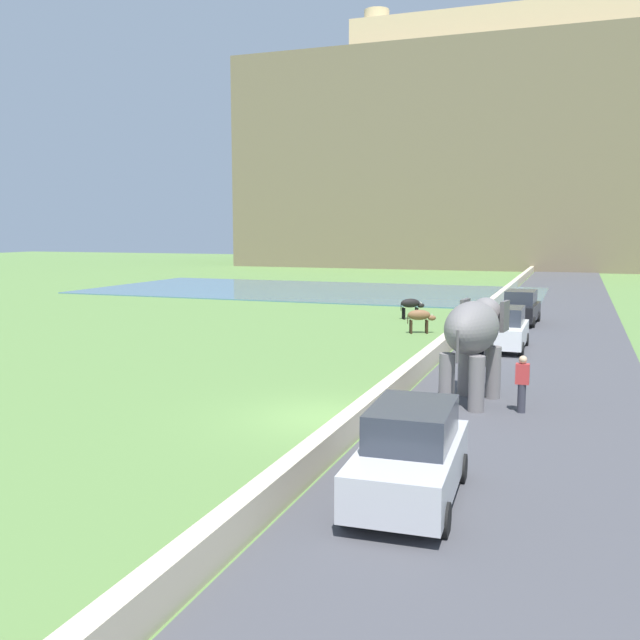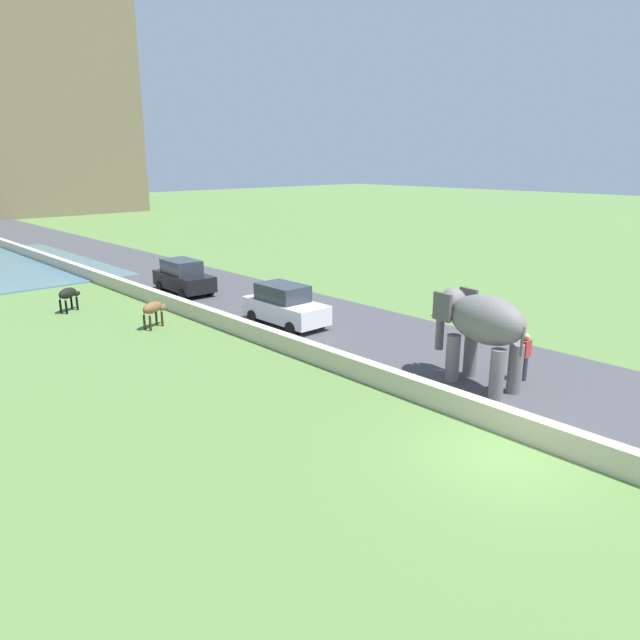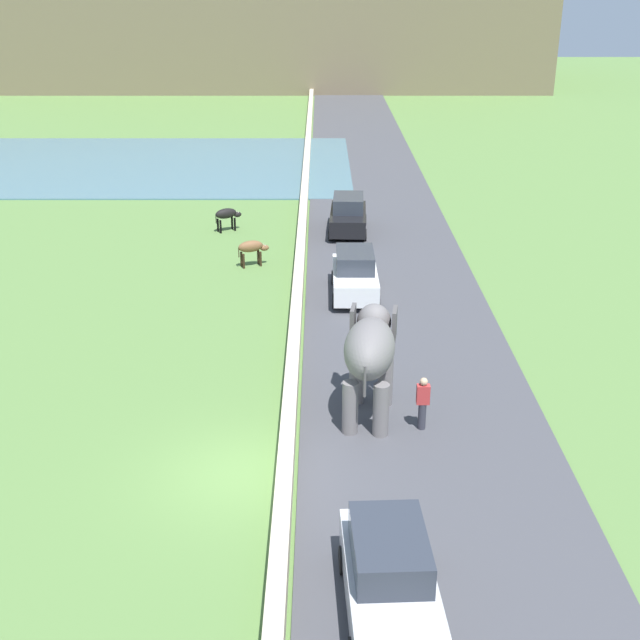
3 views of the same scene
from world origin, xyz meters
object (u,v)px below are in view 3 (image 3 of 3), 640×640
car_silver (392,576)px  cow_black (230,214)px  elephant (373,352)px  cow_brown (255,248)px  car_black (351,215)px  person_beside_elephant (425,403)px  car_white (358,274)px

car_silver → cow_black: size_ratio=3.01×
elephant → cow_brown: (-4.33, 13.02, -1.20)m
elephant → car_black: bearing=90.1°
person_beside_elephant → car_white: size_ratio=0.41×
cow_black → cow_brown: 5.46m
car_silver → cow_brown: bearing=101.6°
car_black → car_silver: size_ratio=1.00×
elephant → cow_brown: elephant is taller
person_beside_elephant → cow_brown: (-5.76, 13.85, -0.04)m
car_white → cow_black: 10.57m
person_beside_elephant → car_white: 10.41m
elephant → car_black: elephant is taller
person_beside_elephant → cow_brown: bearing=112.6°
car_black → car_white: bearing=-90.0°
car_white → person_beside_elephant: bearing=-81.9°
elephant → person_beside_elephant: bearing=-30.2°
elephant → car_silver: (-0.03, -7.90, -1.14)m
person_beside_elephant → cow_black: person_beside_elephant is taller
elephant → car_white: 9.55m
car_black → car_white: (-0.00, -8.47, 0.00)m
person_beside_elephant → cow_black: size_ratio=1.20×
cow_brown → elephant: bearing=-71.6°
car_white → car_silver: same height
cow_brown → car_black: bearing=48.9°
cow_black → cow_brown: size_ratio=0.96×
elephant → cow_brown: size_ratio=2.53×
car_silver → cow_black: 26.80m
car_black → cow_black: (-5.92, 0.28, -0.06)m
elephant → car_white: size_ratio=0.89×
elephant → car_silver: size_ratio=0.87×
person_beside_elephant → car_silver: size_ratio=0.40×
car_white → car_silver: (-0.00, -17.38, 0.00)m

